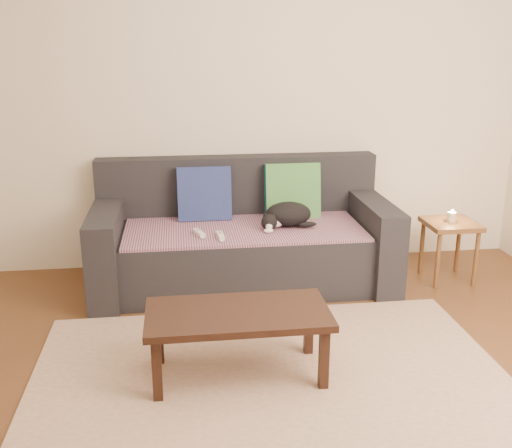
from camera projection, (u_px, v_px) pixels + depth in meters
name	position (u px, v px, depth m)	size (l,w,h in m)	color
ground	(278.00, 403.00, 2.93)	(4.50, 4.50, 0.00)	brown
back_wall	(235.00, 97.00, 4.45)	(4.50, 0.04, 2.60)	beige
sofa	(242.00, 241.00, 4.33)	(2.10, 0.94, 0.87)	#232328
throw_blanket	(244.00, 229.00, 4.21)	(1.66, 0.74, 0.02)	#44274A
cushion_navy	(204.00, 194.00, 4.36)	(0.39, 0.10, 0.39)	#102347
cushion_green	(292.00, 191.00, 4.45)	(0.41, 0.10, 0.41)	#0E5B57
cat	(287.00, 215.00, 4.22)	(0.40, 0.29, 0.17)	black
wii_remote_a	(199.00, 233.00, 4.04)	(0.15, 0.04, 0.03)	white
wii_remote_b	(220.00, 236.00, 3.98)	(0.15, 0.04, 0.03)	white
side_table	(450.00, 232.00, 4.34)	(0.36, 0.36, 0.45)	brown
candle	(452.00, 217.00, 4.30)	(0.06, 0.06, 0.09)	beige
rug	(273.00, 385.00, 3.07)	(2.50, 1.80, 0.01)	tan
coffee_table	(238.00, 319.00, 3.07)	(0.94, 0.47, 0.38)	black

